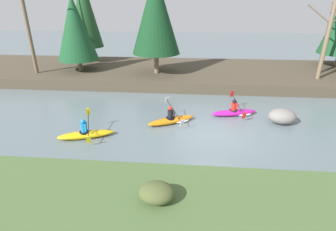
{
  "coord_description": "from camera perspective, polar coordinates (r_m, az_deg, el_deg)",
  "views": [
    {
      "loc": [
        -1.2,
        -11.78,
        6.27
      ],
      "look_at": [
        -2.3,
        1.01,
        0.55
      ],
      "focal_mm": 28.0,
      "sensor_mm": 36.0,
      "label": 1
    }
  ],
  "objects": [
    {
      "name": "conifer_tree_far_left",
      "position": [
        26.17,
        -17.8,
        21.15
      ],
      "size": [
        2.81,
        2.81,
        7.94
      ],
      "color": "brown",
      "rests_on": "riverbank_far"
    },
    {
      "name": "bare_tree_mid_downstream",
      "position": [
        24.24,
        31.06,
        13.64
      ],
      "size": [
        2.95,
        2.92,
        5.3
      ],
      "color": "brown",
      "rests_on": "riverbank_far"
    },
    {
      "name": "kayaker_lead",
      "position": [
        15.89,
        14.54,
        0.73
      ],
      "size": [
        2.78,
        2.05,
        1.2
      ],
      "rotation": [
        0.0,
        0.0,
        0.25
      ],
      "color": "#C61999",
      "rests_on": "ground"
    },
    {
      "name": "conifer_tree_mid_left",
      "position": [
        20.92,
        -2.72,
        21.3
      ],
      "size": [
        3.71,
        3.71,
        7.46
      ],
      "color": "#7A664C",
      "rests_on": "riverbank_far"
    },
    {
      "name": "bare_tree_mid_upstream",
      "position": [
        22.45,
        31.68,
        15.79
      ],
      "size": [
        4.17,
        4.12,
        7.62
      ],
      "color": "#7A664C",
      "rests_on": "riverbank_far"
    },
    {
      "name": "conifer_tree_left",
      "position": [
        22.98,
        -19.6,
        17.47
      ],
      "size": [
        3.21,
        3.21,
        5.87
      ],
      "color": "#7A664C",
      "rests_on": "riverbank_far"
    },
    {
      "name": "bare_tree_upstream",
      "position": [
        23.55,
        -28.12,
        16.96
      ],
      "size": [
        4.28,
        4.23,
        7.82
      ],
      "color": "brown",
      "rests_on": "riverbank_far"
    },
    {
      "name": "shrub_clump_second",
      "position": [
        7.96,
        -2.47,
        -16.43
      ],
      "size": [
        1.06,
        0.89,
        0.58
      ],
      "color": "#4C562D",
      "rests_on": "riverbank_near"
    },
    {
      "name": "kayaker_trailing",
      "position": [
        13.5,
        -17.37,
        -3.79
      ],
      "size": [
        2.75,
        2.01,
        1.2
      ],
      "rotation": [
        0.0,
        0.0,
        0.33
      ],
      "color": "yellow",
      "rests_on": "ground"
    },
    {
      "name": "ground_plane",
      "position": [
        13.4,
        9.51,
        -4.25
      ],
      "size": [
        90.0,
        90.0,
        0.0
      ],
      "primitive_type": "plane",
      "color": "slate"
    },
    {
      "name": "kayaker_middle",
      "position": [
        14.43,
        1.11,
        -0.89
      ],
      "size": [
        2.65,
        1.95,
        1.2
      ],
      "rotation": [
        0.0,
        0.0,
        0.51
      ],
      "color": "orange",
      "rests_on": "ground"
    },
    {
      "name": "riverbank_far",
      "position": [
        23.14,
        7.84,
        9.07
      ],
      "size": [
        44.0,
        8.88,
        0.78
      ],
      "color": "#4C4233",
      "rests_on": "ground"
    },
    {
      "name": "boulder_midstream",
      "position": [
        15.59,
        23.62,
        -0.15
      ],
      "size": [
        1.48,
        1.16,
        0.84
      ],
      "color": "gray",
      "rests_on": "ground"
    }
  ]
}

